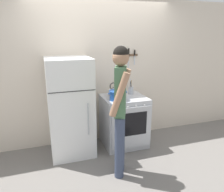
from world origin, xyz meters
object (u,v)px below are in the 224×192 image
at_px(dutch_oven_pot, 118,95).
at_px(tea_kettle, 113,92).
at_px(utensil_jar, 131,90).
at_px(refrigerator, 70,107).
at_px(stove_range, 124,121).
at_px(person, 120,105).

bearing_deg(dutch_oven_pot, tea_kettle, 87.27).
xyz_separation_m(tea_kettle, utensil_jar, (0.34, 0.01, -0.00)).
bearing_deg(tea_kettle, refrigerator, -169.79).
distance_m(refrigerator, dutch_oven_pot, 0.80).
relative_size(stove_range, utensil_jar, 3.27).
distance_m(stove_range, dutch_oven_pot, 0.55).
xyz_separation_m(stove_range, utensil_jar, (0.19, 0.17, 0.51)).
bearing_deg(person, tea_kettle, 11.59).
bearing_deg(refrigerator, dutch_oven_pot, -9.63).
distance_m(utensil_jar, person, 1.12).
bearing_deg(person, stove_range, -0.73).
height_order(stove_range, utensil_jar, utensil_jar).
height_order(dutch_oven_pot, tea_kettle, tea_kettle).
xyz_separation_m(utensil_jar, person, (-0.56, -0.96, 0.07)).
height_order(refrigerator, dutch_oven_pot, refrigerator).
xyz_separation_m(refrigerator, stove_range, (0.94, -0.02, -0.34)).
xyz_separation_m(stove_range, tea_kettle, (-0.15, 0.16, 0.51)).
relative_size(tea_kettle, utensil_jar, 0.87).
bearing_deg(person, refrigerator, 59.23).
xyz_separation_m(dutch_oven_pot, person, (-0.21, -0.68, 0.06)).
relative_size(dutch_oven_pot, tea_kettle, 1.37).
relative_size(stove_range, tea_kettle, 3.74).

